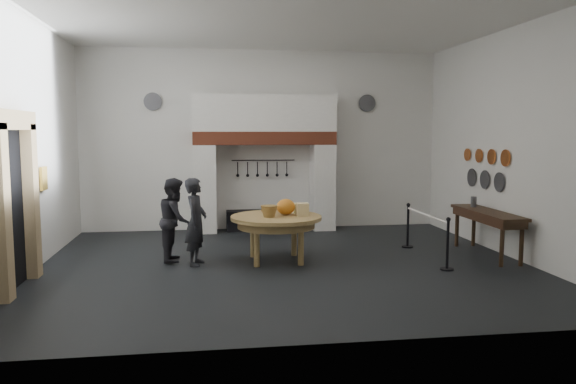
{
  "coord_description": "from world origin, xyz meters",
  "views": [
    {
      "loc": [
        -1.43,
        -10.21,
        2.47
      ],
      "look_at": [
        0.07,
        0.09,
        1.35
      ],
      "focal_mm": 35.0,
      "sensor_mm": 36.0,
      "label": 1
    }
  ],
  "objects": [
    {
      "name": "chimney_hood",
      "position": [
        0.0,
        3.65,
        2.92
      ],
      "size": [
        3.5,
        0.7,
        0.9
      ],
      "primitive_type": "cube",
      "color": "silver",
      "rests_on": "hearth_brick_band"
    },
    {
      "name": "door_recess",
      "position": [
        -4.47,
        -1.0,
        1.25
      ],
      "size": [
        0.04,
        1.1,
        2.5
      ],
      "primitive_type": "cube",
      "color": "black",
      "rests_on": "floor"
    },
    {
      "name": "copper_pan_d",
      "position": [
        4.46,
        1.85,
        1.95
      ],
      "size": [
        0.03,
        0.28,
        0.28
      ],
      "primitive_type": "cylinder",
      "rotation": [
        0.0,
        1.57,
        0.0
      ],
      "color": "#C6662D",
      "rests_on": "wall_right"
    },
    {
      "name": "wall_front",
      "position": [
        0.0,
        -4.0,
        2.25
      ],
      "size": [
        9.0,
        0.02,
        4.5
      ],
      "primitive_type": "cube",
      "color": "silver",
      "rests_on": "floor"
    },
    {
      "name": "pewter_plate_left",
      "position": [
        4.46,
        0.4,
        1.45
      ],
      "size": [
        0.03,
        0.4,
        0.4
      ],
      "primitive_type": "cylinder",
      "rotation": [
        0.0,
        1.57,
        0.0
      ],
      "color": "#4C4C51",
      "rests_on": "wall_right"
    },
    {
      "name": "chimney_pier_left",
      "position": [
        -1.48,
        3.65,
        1.07
      ],
      "size": [
        0.55,
        0.7,
        2.15
      ],
      "primitive_type": "cube",
      "color": "silver",
      "rests_on": "floor"
    },
    {
      "name": "pewter_plate_back_right",
      "position": [
        2.7,
        3.96,
        3.2
      ],
      "size": [
        0.44,
        0.03,
        0.44
      ],
      "primitive_type": "cylinder",
      "rotation": [
        1.57,
        0.0,
        0.0
      ],
      "color": "#4C4C51",
      "rests_on": "wall_back"
    },
    {
      "name": "pumpkin",
      "position": [
        0.07,
        0.39,
        1.03
      ],
      "size": [
        0.36,
        0.36,
        0.31
      ],
      "primitive_type": "ellipsoid",
      "color": "orange",
      "rests_on": "work_table"
    },
    {
      "name": "wicker_basket",
      "position": [
        -0.28,
        0.14,
        0.98
      ],
      "size": [
        0.39,
        0.39,
        0.22
      ],
      "primitive_type": "cone",
      "rotation": [
        3.14,
        0.0,
        -0.24
      ],
      "color": "#A7763D",
      "rests_on": "work_table"
    },
    {
      "name": "pewter_plate_right",
      "position": [
        4.46,
        1.6,
        1.45
      ],
      "size": [
        0.03,
        0.4,
        0.4
      ],
      "primitive_type": "cylinder",
      "rotation": [
        0.0,
        1.57,
        0.0
      ],
      "color": "#4C4C51",
      "rests_on": "wall_right"
    },
    {
      "name": "barrier_post_far",
      "position": [
        2.82,
        1.13,
        0.45
      ],
      "size": [
        0.05,
        0.05,
        0.9
      ],
      "primitive_type": "cylinder",
      "color": "black",
      "rests_on": "floor"
    },
    {
      "name": "door_jamb_near",
      "position": [
        -4.38,
        -1.7,
        1.3
      ],
      "size": [
        0.22,
        0.3,
        2.6
      ],
      "primitive_type": "cube",
      "color": "tan",
      "rests_on": "floor"
    },
    {
      "name": "door_jamb_far",
      "position": [
        -4.38,
        -0.3,
        1.3
      ],
      "size": [
        0.22,
        0.3,
        2.6
      ],
      "primitive_type": "cube",
      "color": "tan",
      "rests_on": "floor"
    },
    {
      "name": "copper_pan_a",
      "position": [
        4.46,
        0.2,
        1.95
      ],
      "size": [
        0.03,
        0.34,
        0.34
      ],
      "primitive_type": "cylinder",
      "rotation": [
        0.0,
        1.57,
        0.0
      ],
      "color": "#C6662D",
      "rests_on": "wall_right"
    },
    {
      "name": "wall_right",
      "position": [
        4.5,
        0.0,
        2.25
      ],
      "size": [
        0.02,
        8.0,
        4.5
      ],
      "primitive_type": "cube",
      "color": "silver",
      "rests_on": "floor"
    },
    {
      "name": "wall_back",
      "position": [
        0.0,
        4.0,
        2.25
      ],
      "size": [
        9.0,
        0.02,
        4.5
      ],
      "primitive_type": "cube",
      "color": "silver",
      "rests_on": "floor"
    },
    {
      "name": "cheese_block_small",
      "position": [
        0.35,
        0.54,
        0.97
      ],
      "size": [
        0.18,
        0.18,
        0.2
      ],
      "primitive_type": "cube",
      "color": "#F8EF94",
      "rests_on": "work_table"
    },
    {
      "name": "cheese_block_big",
      "position": [
        0.37,
        0.24,
        0.99
      ],
      "size": [
        0.22,
        0.22,
        0.24
      ],
      "primitive_type": "cube",
      "color": "#D2B97E",
      "rests_on": "work_table"
    },
    {
      "name": "bread_loaf",
      "position": [
        -0.23,
        0.64,
        0.94
      ],
      "size": [
        0.31,
        0.18,
        0.13
      ],
      "primitive_type": "ellipsoid",
      "color": "#A15E39",
      "rests_on": "work_table"
    },
    {
      "name": "pewter_plate_back_left",
      "position": [
        -2.7,
        3.96,
        3.2
      ],
      "size": [
        0.44,
        0.03,
        0.44
      ],
      "primitive_type": "cylinder",
      "rotation": [
        1.57,
        0.0,
        0.0
      ],
      "color": "#4C4C51",
      "rests_on": "wall_back"
    },
    {
      "name": "copper_pan_c",
      "position": [
        4.46,
        1.3,
        1.95
      ],
      "size": [
        0.03,
        0.3,
        0.3
      ],
      "primitive_type": "cylinder",
      "rotation": [
        0.0,
        1.57,
        0.0
      ],
      "color": "#C6662D",
      "rests_on": "wall_right"
    },
    {
      "name": "wall_left",
      "position": [
        -4.5,
        0.0,
        2.25
      ],
      "size": [
        0.02,
        8.0,
        4.5
      ],
      "primitive_type": "cube",
      "color": "silver",
      "rests_on": "floor"
    },
    {
      "name": "barrier_rope",
      "position": [
        2.82,
        0.13,
        0.85
      ],
      "size": [
        0.04,
        2.0,
        0.04
      ],
      "primitive_type": "cylinder",
      "rotation": [
        1.57,
        0.0,
        0.0
      ],
      "color": "white",
      "rests_on": "barrier_post_near"
    },
    {
      "name": "copper_pan_b",
      "position": [
        4.46,
        0.75,
        1.95
      ],
      "size": [
        0.03,
        0.32,
        0.32
      ],
      "primitive_type": "cylinder",
      "rotation": [
        0.0,
        1.57,
        0.0
      ],
      "color": "#C6662D",
      "rests_on": "wall_right"
    },
    {
      "name": "pewter_plate_mid",
      "position": [
        4.46,
        1.0,
        1.45
      ],
      "size": [
        0.03,
        0.4,
        0.4
      ],
      "primitive_type": "cylinder",
      "rotation": [
        0.0,
        1.57,
        0.0
      ],
      "color": "#4C4C51",
      "rests_on": "wall_right"
    },
    {
      "name": "barrier_post_near",
      "position": [
        2.82,
        -0.87,
        0.45
      ],
      "size": [
        0.05,
        0.05,
        0.9
      ],
      "primitive_type": "cylinder",
      "color": "black",
      "rests_on": "floor"
    },
    {
      "name": "side_table",
      "position": [
        4.1,
        0.16,
        0.87
      ],
      "size": [
        0.55,
        2.2,
        0.06
      ],
      "primitive_type": "cube",
      "color": "#331E12",
      "rests_on": "floor"
    },
    {
      "name": "chimney_pier_right",
      "position": [
        1.48,
        3.65,
        1.07
      ],
      "size": [
        0.55,
        0.7,
        2.15
      ],
      "primitive_type": "cube",
      "color": "silver",
      "rests_on": "floor"
    },
    {
      "name": "pewter_jug",
      "position": [
        4.1,
        0.76,
        1.01
      ],
      "size": [
        0.12,
        0.12,
        0.22
      ],
      "primitive_type": "cylinder",
      "color": "#54555A",
      "rests_on": "side_table"
    },
    {
      "name": "work_table",
      "position": [
        -0.13,
        0.29,
        0.84
      ],
      "size": [
        2.1,
        2.1,
        0.07
      ],
      "primitive_type": "cylinder",
      "rotation": [
        0.0,
        0.0,
        -0.24
      ],
      "color": "tan",
      "rests_on": "floor"
    },
    {
      "name": "floor",
      "position": [
        0.0,
        0.0,
        0.0
      ],
      "size": [
        9.0,
        8.0,
        0.02
      ],
      "primitive_type": "cube",
      "color": "black",
      "rests_on": "ground"
    },
    {
      "name": "visitor_near",
      "position": [
        -1.64,
        0.19,
        0.81
      ],
      "size": [
        0.51,
        0.66,
        1.63
      ],
      "primitive_type": "imported",
      "rotation": [
        0.0,
        0.0,
        1.35
      ],
      "color": "black",
      "rests_on": "floor"
    },
    {
      "name": "utensil_rail",
      "position": [
        0.0,
        3.92,
        1.75
      ],
      "size": [
        1.6,
        0.02,
        0.02
      ],
      "primitive_type": "cylinder",
      "rotation": [
        0.0,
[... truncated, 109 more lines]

